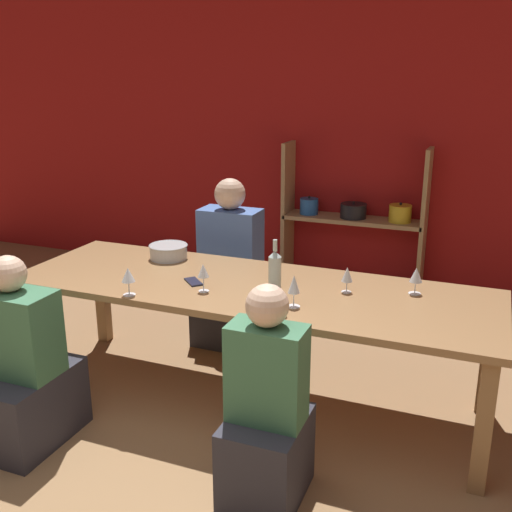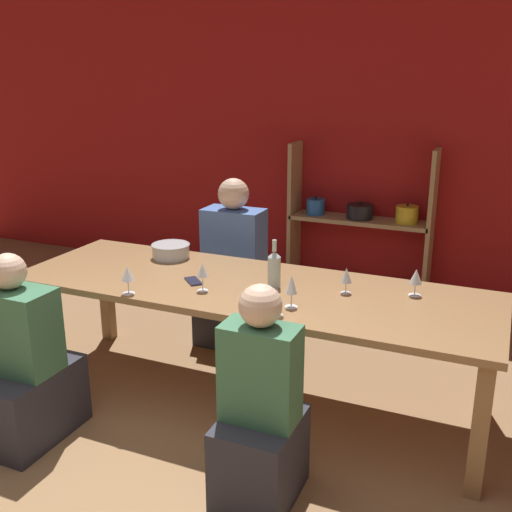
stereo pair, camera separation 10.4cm
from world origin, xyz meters
TOP-DOWN VIEW (x-y plane):
  - wall_back_red at (0.00, 3.83)m, footprint 8.80×0.06m
  - shelf_unit at (0.24, 3.63)m, footprint 1.27×0.30m
  - dining_table at (0.07, 1.56)m, footprint 2.87×0.94m
  - mixing_bowl at (-0.63, 1.84)m, footprint 0.26×0.26m
  - wine_bottle_green at (0.22, 1.58)m, footprint 0.08×0.08m
  - wine_glass_red_a at (-0.13, 1.36)m, footprint 0.07×0.07m
  - wine_glass_red_b at (0.63, 1.65)m, footprint 0.06×0.06m
  - wine_glass_red_c at (-0.49, 1.15)m, footprint 0.08×0.08m
  - wine_glass_empty_a at (0.39, 1.19)m, footprint 0.07×0.07m
  - wine_glass_white_a at (0.42, 1.33)m, footprint 0.07×0.07m
  - wine_glass_white_b at (1.00, 1.77)m, footprint 0.07×0.07m
  - cell_phone at (-0.26, 1.47)m, footprint 0.16×0.15m
  - person_near_a at (0.49, 0.76)m, footprint 0.35×0.44m
  - person_far_a at (-0.40, 2.35)m, footprint 0.44×0.55m
  - person_near_b at (-0.92, 0.71)m, footprint 0.45×0.56m

SIDE VIEW (x-z plane):
  - person_near_b at x=-0.92m, z-range -0.16..0.91m
  - person_near_a at x=0.49m, z-range -0.14..0.94m
  - person_far_a at x=-0.40m, z-range -0.17..1.07m
  - shelf_unit at x=0.24m, z-range -0.15..1.21m
  - dining_table at x=0.07m, z-range 0.30..1.06m
  - cell_phone at x=-0.26m, z-range 0.76..0.77m
  - mixing_bowl at x=-0.63m, z-range 0.76..0.86m
  - wine_glass_red_b at x=0.63m, z-range 0.78..0.93m
  - wine_glass_empty_a at x=0.39m, z-range 0.79..0.93m
  - wine_glass_white_b at x=1.00m, z-range 0.79..0.94m
  - wine_bottle_green at x=0.22m, z-range 0.73..1.01m
  - wine_glass_red_c at x=-0.49m, z-range 0.79..0.95m
  - wine_glass_red_a at x=-0.13m, z-range 0.79..0.96m
  - wine_glass_white_a at x=0.42m, z-range 0.79..0.97m
  - wall_back_red at x=0.00m, z-range 0.00..2.70m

